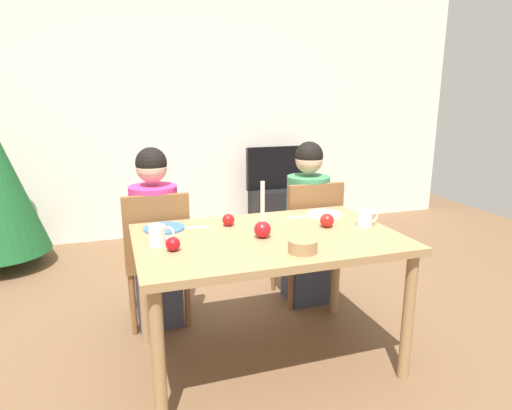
# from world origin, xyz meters

# --- Properties ---
(ground_plane) EXTENTS (7.68, 7.68, 0.00)m
(ground_plane) POSITION_xyz_m (0.00, 0.00, 0.00)
(ground_plane) COLOR brown
(back_wall) EXTENTS (6.40, 0.10, 2.60)m
(back_wall) POSITION_xyz_m (0.00, 2.60, 1.30)
(back_wall) COLOR silver
(back_wall) RESTS_ON ground
(dining_table) EXTENTS (1.40, 0.90, 0.75)m
(dining_table) POSITION_xyz_m (0.00, 0.00, 0.67)
(dining_table) COLOR #99754C
(dining_table) RESTS_ON ground
(chair_left) EXTENTS (0.40, 0.40, 0.90)m
(chair_left) POSITION_xyz_m (-0.53, 0.61, 0.51)
(chair_left) COLOR brown
(chair_left) RESTS_ON ground
(chair_right) EXTENTS (0.40, 0.40, 0.90)m
(chair_right) POSITION_xyz_m (0.53, 0.61, 0.51)
(chair_right) COLOR brown
(chair_right) RESTS_ON ground
(person_left_child) EXTENTS (0.30, 0.30, 1.17)m
(person_left_child) POSITION_xyz_m (-0.53, 0.64, 0.57)
(person_left_child) COLOR #33384C
(person_left_child) RESTS_ON ground
(person_right_child) EXTENTS (0.30, 0.30, 1.17)m
(person_right_child) POSITION_xyz_m (0.53, 0.64, 0.57)
(person_right_child) COLOR #33384C
(person_right_child) RESTS_ON ground
(tv_stand) EXTENTS (0.64, 0.40, 0.48)m
(tv_stand) POSITION_xyz_m (0.99, 2.30, 0.24)
(tv_stand) COLOR black
(tv_stand) RESTS_ON ground
(tv) EXTENTS (0.79, 0.05, 0.46)m
(tv) POSITION_xyz_m (0.99, 2.30, 0.71)
(tv) COLOR black
(tv) RESTS_ON tv_stand
(candle_centerpiece) EXTENTS (0.09, 0.09, 0.30)m
(candle_centerpiece) POSITION_xyz_m (-0.04, -0.03, 0.81)
(candle_centerpiece) COLOR red
(candle_centerpiece) RESTS_ON dining_table
(plate_left) EXTENTS (0.23, 0.23, 0.01)m
(plate_left) POSITION_xyz_m (-0.51, 0.29, 0.76)
(plate_left) COLOR teal
(plate_left) RESTS_ON dining_table
(plate_right) EXTENTS (0.22, 0.22, 0.01)m
(plate_right) POSITION_xyz_m (0.48, 0.28, 0.76)
(plate_right) COLOR white
(plate_right) RESTS_ON dining_table
(mug_left) EXTENTS (0.13, 0.08, 0.10)m
(mug_left) POSITION_xyz_m (-0.58, 0.02, 0.80)
(mug_left) COLOR white
(mug_left) RESTS_ON dining_table
(mug_right) EXTENTS (0.13, 0.08, 0.10)m
(mug_right) POSITION_xyz_m (0.59, -0.02, 0.80)
(mug_right) COLOR white
(mug_right) RESTS_ON dining_table
(fork_left) EXTENTS (0.18, 0.04, 0.01)m
(fork_left) POSITION_xyz_m (-0.35, 0.26, 0.75)
(fork_left) COLOR silver
(fork_left) RESTS_ON dining_table
(fork_right) EXTENTS (0.18, 0.03, 0.01)m
(fork_right) POSITION_xyz_m (0.31, 0.27, 0.75)
(fork_right) COLOR silver
(fork_right) RESTS_ON dining_table
(bowl_walnuts) EXTENTS (0.14, 0.14, 0.06)m
(bowl_walnuts) POSITION_xyz_m (0.07, -0.30, 0.78)
(bowl_walnuts) COLOR #99754C
(bowl_walnuts) RESTS_ON dining_table
(apple_near_candle) EXTENTS (0.07, 0.07, 0.07)m
(apple_near_candle) POSITION_xyz_m (-0.15, 0.24, 0.79)
(apple_near_candle) COLOR red
(apple_near_candle) RESTS_ON dining_table
(apple_by_left_plate) EXTENTS (0.07, 0.07, 0.07)m
(apple_by_left_plate) POSITION_xyz_m (-0.52, -0.09, 0.79)
(apple_by_left_plate) COLOR #B40F15
(apple_by_left_plate) RESTS_ON dining_table
(apple_by_right_mug) EXTENTS (0.08, 0.08, 0.08)m
(apple_by_right_mug) POSITION_xyz_m (0.37, 0.04, 0.79)
(apple_by_right_mug) COLOR red
(apple_by_right_mug) RESTS_ON dining_table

